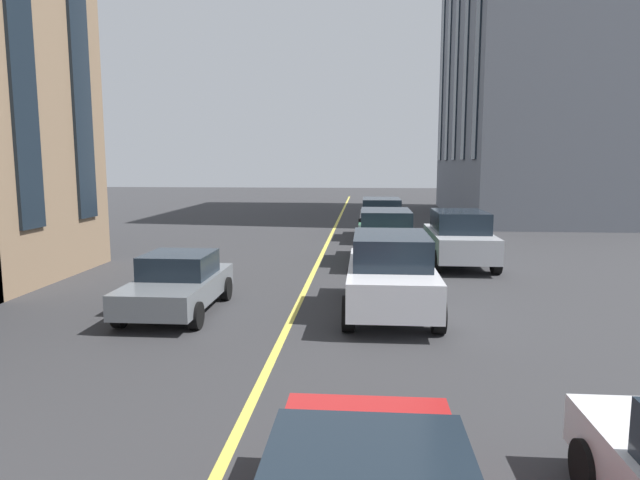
{
  "coord_description": "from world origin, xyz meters",
  "views": [
    {
      "loc": [
        1.6,
        -1.65,
        3.54
      ],
      "look_at": [
        13.61,
        -0.68,
        1.86
      ],
      "focal_mm": 31.33,
      "sensor_mm": 36.0,
      "label": 1
    }
  ],
  "objects_px": {
    "car_silver_parked_a": "(459,237)",
    "car_grey_mid": "(178,283)",
    "car_black_far": "(381,218)",
    "car_white_trailing": "(390,273)",
    "car_green_oncoming": "(385,236)"
  },
  "relations": [
    {
      "from": "car_silver_parked_a",
      "to": "car_grey_mid",
      "type": "bearing_deg",
      "value": 131.66
    },
    {
      "from": "car_grey_mid",
      "to": "car_black_far",
      "type": "bearing_deg",
      "value": -21.07
    },
    {
      "from": "car_white_trailing",
      "to": "car_black_far",
      "type": "bearing_deg",
      "value": -0.59
    },
    {
      "from": "car_black_far",
      "to": "car_grey_mid",
      "type": "bearing_deg",
      "value": 158.93
    },
    {
      "from": "car_black_far",
      "to": "car_white_trailing",
      "type": "bearing_deg",
      "value": 179.41
    },
    {
      "from": "car_black_far",
      "to": "car_green_oncoming",
      "type": "relative_size",
      "value": 1.0
    },
    {
      "from": "car_white_trailing",
      "to": "car_green_oncoming",
      "type": "height_order",
      "value": "same"
    },
    {
      "from": "car_silver_parked_a",
      "to": "car_green_oncoming",
      "type": "relative_size",
      "value": 1.0
    },
    {
      "from": "car_white_trailing",
      "to": "car_green_oncoming",
      "type": "relative_size",
      "value": 1.0
    },
    {
      "from": "car_green_oncoming",
      "to": "car_grey_mid",
      "type": "bearing_deg",
      "value": 144.0
    },
    {
      "from": "car_silver_parked_a",
      "to": "car_green_oncoming",
      "type": "bearing_deg",
      "value": 84.25
    },
    {
      "from": "car_grey_mid",
      "to": "car_black_far",
      "type": "relative_size",
      "value": 0.83
    },
    {
      "from": "car_white_trailing",
      "to": "car_grey_mid",
      "type": "bearing_deg",
      "value": 93.93
    },
    {
      "from": "car_green_oncoming",
      "to": "car_black_far",
      "type": "bearing_deg",
      "value": -0.19
    },
    {
      "from": "car_white_trailing",
      "to": "car_black_far",
      "type": "distance_m",
      "value": 13.05
    }
  ]
}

